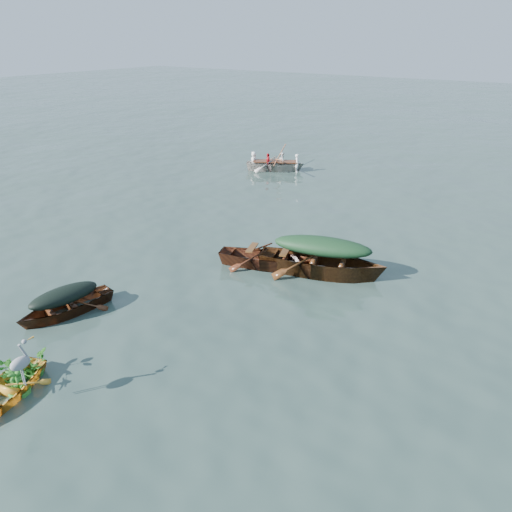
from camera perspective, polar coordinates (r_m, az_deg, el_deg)
The scene contains 13 objects.
ground at distance 13.09m, azimuth -8.63°, elevation -5.34°, with size 140.00×140.00×0.00m, color #324640.
yellow_dinghy at distance 11.00m, azimuth -26.91°, elevation -14.46°, with size 1.14×2.62×0.67m, color gold.
dark_covered_boat at distance 13.35m, azimuth -20.79°, elevation -6.18°, with size 1.18×3.17×0.76m, color #4A2811.
green_tarp_boat at distance 14.52m, azimuth 7.41°, elevation -2.13°, with size 1.58×5.08×1.23m, color #573114.
open_wooden_boat at distance 14.85m, azimuth 1.41°, elevation -1.30°, with size 1.29×4.15×0.95m, color #522714.
rowed_boat at distance 25.53m, azimuth 2.19°, elevation 9.72°, with size 1.22×4.06×0.95m, color beige.
dark_tarp_cover at distance 13.08m, azimuth -21.16°, elevation -3.98°, with size 0.65×1.75×0.40m, color black.
green_tarp_cover at distance 14.16m, azimuth 7.60°, elevation 1.04°, with size 0.87×2.79×0.52m, color #143319.
thwart_benches at distance 14.64m, azimuth 1.43°, elevation 0.46°, with size 0.77×2.08×0.04m, color #4E2C12, non-canonical shape.
heron at distance 10.25m, azimuth -25.23°, elevation -11.62°, with size 0.28×0.40×0.92m, color #93969B, non-canonical shape.
dinghy_weeds at distance 10.94m, azimuth -25.57°, elevation -10.28°, with size 0.70×0.90×0.60m, color #306B1C.
rowers at distance 25.33m, azimuth 2.22°, elevation 11.60°, with size 1.10×2.84×0.76m, color white.
oars at distance 25.40m, azimuth 2.21°, elevation 10.83°, with size 2.60×0.60×0.06m, color #A15F3D, non-canonical shape.
Camera 1 is at (7.99, -8.16, 6.41)m, focal length 35.00 mm.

